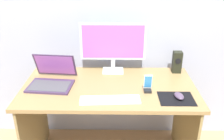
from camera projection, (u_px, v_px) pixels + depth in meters
wall_back at (110, 10)px, 2.15m from camera, size 6.00×0.04×2.50m
desk at (109, 103)px, 2.04m from camera, size 1.35×0.71×0.75m
monitor at (113, 44)px, 2.12m from camera, size 0.55×0.14×0.43m
speaker_right at (177, 62)px, 2.17m from camera, size 0.07×0.07×0.19m
laptop at (52, 79)px, 1.98m from camera, size 0.36×0.35×0.22m
keyboard_external at (110, 100)px, 1.77m from camera, size 0.43×0.14×0.01m
mousepad at (176, 99)px, 1.79m from camera, size 0.25×0.20×0.00m
mouse at (179, 96)px, 1.79m from camera, size 0.08×0.11×0.04m
phone_in_dock at (148, 86)px, 1.87m from camera, size 0.06×0.05×0.14m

